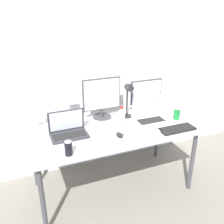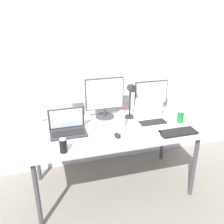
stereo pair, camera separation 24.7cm
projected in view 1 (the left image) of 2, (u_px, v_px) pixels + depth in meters
name	position (u px, v px, depth m)	size (l,w,h in m)	color
ground_plane	(112.00, 186.00, 2.84)	(16.00, 16.00, 0.00)	gray
wall_back	(92.00, 62.00, 2.83)	(7.00, 0.08, 2.60)	silver
work_desk	(112.00, 133.00, 2.57)	(1.69, 0.83, 0.74)	#424247
monitor_left	(51.00, 106.00, 2.52)	(0.39, 0.22, 0.42)	silver
monitor_center	(102.00, 97.00, 2.71)	(0.43, 0.21, 0.45)	#38383D
monitor_right	(146.00, 95.00, 2.91)	(0.39, 0.20, 0.37)	#38383D
laptop_silver	(68.00, 130.00, 2.40)	(0.35, 0.23, 0.24)	#2D2D33
laptop_secondary	(149.00, 115.00, 2.70)	(0.33, 0.25, 0.26)	silver
keyboard_main	(141.00, 132.00, 2.46)	(0.39, 0.12, 0.02)	#B2B2B7
keyboard_aux	(177.00, 129.00, 2.51)	(0.37, 0.15, 0.02)	black
mouse_by_keyboard	(119.00, 135.00, 2.38)	(0.06, 0.10, 0.03)	black
water_bottle	(122.00, 118.00, 2.52)	(0.07, 0.07, 0.23)	silver
soda_can_near_keyboard	(177.00, 114.00, 2.72)	(0.07, 0.07, 0.13)	#197F33
soda_can_by_laptop	(68.00, 148.00, 2.07)	(0.07, 0.07, 0.13)	black
desk_lamp	(129.00, 93.00, 2.66)	(0.11, 0.18, 0.44)	black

